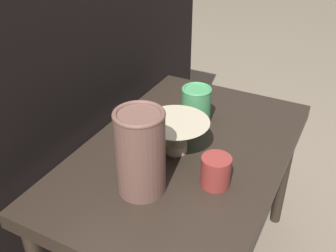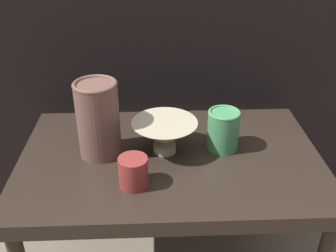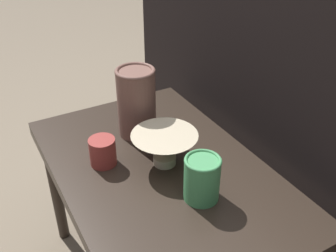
{
  "view_description": "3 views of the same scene",
  "coord_description": "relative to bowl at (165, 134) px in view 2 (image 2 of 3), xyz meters",
  "views": [
    {
      "loc": [
        -0.75,
        -0.34,
        1.06
      ],
      "look_at": [
        -0.05,
        0.02,
        0.56
      ],
      "focal_mm": 42.0,
      "sensor_mm": 36.0,
      "label": 1
    },
    {
      "loc": [
        -0.04,
        -0.85,
        1.04
      ],
      "look_at": [
        -0.01,
        0.01,
        0.55
      ],
      "focal_mm": 42.0,
      "sensor_mm": 36.0,
      "label": 2
    },
    {
      "loc": [
        0.7,
        -0.37,
        1.09
      ],
      "look_at": [
        -0.03,
        0.04,
        0.57
      ],
      "focal_mm": 42.0,
      "sensor_mm": 36.0,
      "label": 3
    }
  ],
  "objects": [
    {
      "name": "couch_backdrop",
      "position": [
        0.01,
        0.55,
        -0.07
      ],
      "size": [
        1.48,
        0.5,
        0.9
      ],
      "color": "black",
      "rests_on": "ground_plane"
    },
    {
      "name": "table",
      "position": [
        0.01,
        -0.02,
        -0.1
      ],
      "size": [
        0.78,
        0.49,
        0.47
      ],
      "color": "#2D231C",
      "rests_on": "ground_plane"
    },
    {
      "name": "cup",
      "position": [
        -0.08,
        -0.14,
        -0.02
      ],
      "size": [
        0.07,
        0.07,
        0.07
      ],
      "color": "maroon",
      "rests_on": "table"
    },
    {
      "name": "vase_textured_left",
      "position": [
        -0.17,
        0.0,
        0.05
      ],
      "size": [
        0.11,
        0.11,
        0.2
      ],
      "color": "brown",
      "rests_on": "table"
    },
    {
      "name": "vase_colorful_right",
      "position": [
        0.15,
        0.01,
        0.0
      ],
      "size": [
        0.08,
        0.08,
        0.11
      ],
      "color": "#47995B",
      "rests_on": "table"
    },
    {
      "name": "bowl",
      "position": [
        0.0,
        0.0,
        0.0
      ],
      "size": [
        0.17,
        0.17,
        0.09
      ],
      "color": "#C1B293",
      "rests_on": "table"
    }
  ]
}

